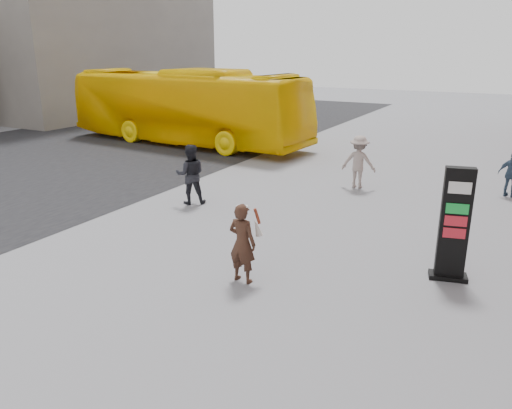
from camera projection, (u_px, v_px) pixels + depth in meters
The scene contains 9 objects.
ground at pixel (221, 271), 10.78m from camera, with size 100.00×100.00×0.00m, color #9E9EA3.
road at pixel (23, 163), 20.91m from camera, with size 16.00×60.00×0.01m, color black.
bg_building_far at pixel (91, 42), 36.98m from camera, with size 10.00×18.00×10.00m, color gray.
info_pylon at pixel (454, 225), 10.10m from camera, with size 0.83×0.55×2.39m.
woman at pixel (243, 242), 10.10m from camera, with size 0.65×0.60×1.68m.
bus at pixel (186, 107), 24.62m from camera, with size 3.06×13.07×3.64m, color #FCCB01.
pedestrian_a at pixel (190, 174), 15.22m from camera, with size 0.90×0.70×1.85m, color black.
pedestrian_b at pixel (359, 162), 16.99m from camera, with size 1.16×0.67×1.80m, color gray.
pedestrian_c at pixel (512, 174), 15.97m from camera, with size 0.87×0.36×1.49m, color #384D64.
Camera 1 is at (5.39, -8.28, 4.63)m, focal length 35.00 mm.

